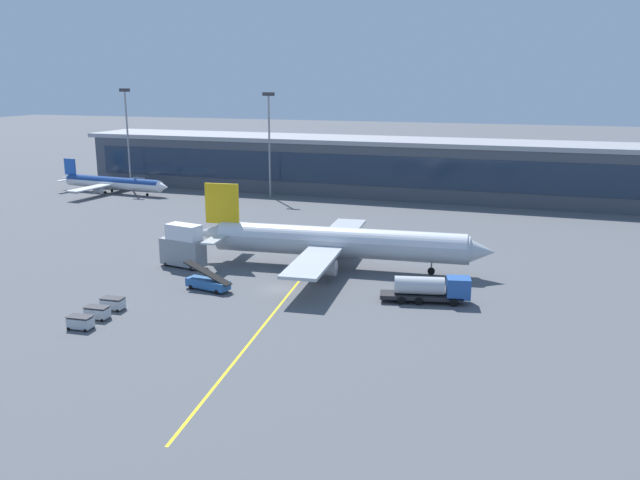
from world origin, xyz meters
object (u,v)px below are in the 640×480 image
at_px(baggage_cart_1, 97,312).
at_px(fuel_tanker, 431,289).
at_px(main_airliner, 337,242).
at_px(belt_loader, 208,283).
at_px(commuter_jet_far, 113,183).
at_px(baggage_cart_0, 80,322).
at_px(baggage_cart_2, 113,303).
at_px(catering_lift, 183,246).

bearing_deg(baggage_cart_1, fuel_tanker, 27.15).
bearing_deg(fuel_tanker, main_airliner, 145.32).
height_order(belt_loader, commuter_jet_far, commuter_jet_far).
distance_m(baggage_cart_0, commuter_jet_far, 91.31).
height_order(baggage_cart_0, baggage_cart_2, same).
bearing_deg(belt_loader, catering_lift, 134.68).
distance_m(catering_lift, belt_loader, 12.30).
bearing_deg(baggage_cart_0, baggage_cart_1, 94.15).
bearing_deg(baggage_cart_0, baggage_cart_2, 94.15).
distance_m(main_airliner, belt_loader, 19.92).
xyz_separation_m(fuel_tanker, commuter_jet_far, (-85.32, 54.87, 0.81)).
xyz_separation_m(main_airliner, catering_lift, (-21.37, -6.33, -0.83)).
xyz_separation_m(baggage_cart_0, baggage_cart_1, (-0.23, 3.19, 0.00)).
relative_size(catering_lift, commuter_jet_far, 0.22).
distance_m(fuel_tanker, baggage_cart_2, 38.10).
bearing_deg(baggage_cart_2, baggage_cart_0, -85.85).
relative_size(belt_loader, commuter_jet_far, 0.22).
bearing_deg(main_airliner, baggage_cart_2, -128.25).
xyz_separation_m(main_airliner, baggage_cart_2, (-19.90, -25.24, -3.11)).
bearing_deg(baggage_cart_2, belt_loader, 55.52).
bearing_deg(baggage_cart_1, main_airliner, 55.33).
height_order(main_airliner, baggage_cart_0, main_airliner).
height_order(main_airliner, fuel_tanker, main_airliner).
bearing_deg(commuter_jet_far, main_airliner, -32.31).
height_order(fuel_tanker, baggage_cart_2, fuel_tanker).
height_order(catering_lift, belt_loader, catering_lift).
relative_size(catering_lift, baggage_cart_2, 2.59).
height_order(belt_loader, baggage_cart_2, belt_loader).
distance_m(main_airliner, catering_lift, 22.30).
bearing_deg(belt_loader, fuel_tanker, 8.94).
height_order(main_airliner, baggage_cart_1, main_airliner).
xyz_separation_m(main_airliner, commuter_jet_far, (-70.08, 44.33, -1.33)).
xyz_separation_m(baggage_cart_0, baggage_cart_2, (-0.46, 6.38, 0.00)).
bearing_deg(belt_loader, baggage_cart_0, -111.60).
relative_size(belt_loader, baggage_cart_0, 2.55).
height_order(main_airliner, commuter_jet_far, main_airliner).
height_order(fuel_tanker, baggage_cart_1, fuel_tanker).
relative_size(fuel_tanker, catering_lift, 1.55).
height_order(baggage_cart_2, commuter_jet_far, commuter_jet_far).
bearing_deg(main_airliner, baggage_cart_0, -121.58).
xyz_separation_m(catering_lift, commuter_jet_far, (-48.72, 50.66, -0.51)).
relative_size(baggage_cart_1, commuter_jet_far, 0.09).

